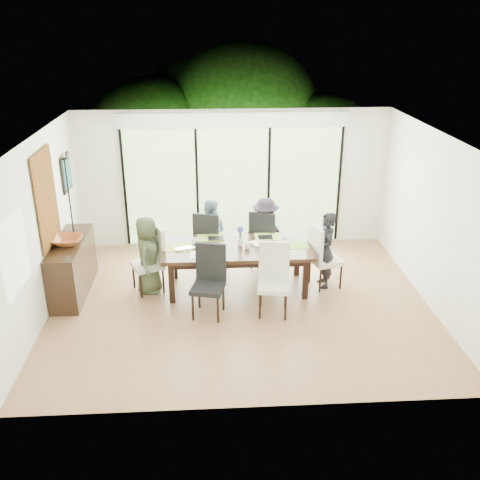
{
  "coord_description": "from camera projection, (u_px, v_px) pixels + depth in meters",
  "views": [
    {
      "loc": [
        -0.48,
        -7.56,
        4.29
      ],
      "look_at": [
        0.0,
        0.25,
        1.0
      ],
      "focal_mm": 40.0,
      "sensor_mm": 36.0,
      "label": 1
    }
  ],
  "objects": [
    {
      "name": "floor",
      "position": [
        241.0,
        303.0,
        8.65
      ],
      "size": [
        6.0,
        5.0,
        0.01
      ],
      "primitive_type": "cube",
      "color": "brown",
      "rests_on": "ground"
    },
    {
      "name": "wall_left",
      "position": [
        40.0,
        230.0,
        7.95
      ],
      "size": [
        0.02,
        5.0,
        2.7
      ],
      "primitive_type": "cube",
      "color": "silver",
      "rests_on": "floor"
    },
    {
      "name": "tapestry",
      "position": [
        46.0,
        199.0,
        8.19
      ],
      "size": [
        0.02,
        1.0,
        1.5
      ],
      "primitive_type": "cube",
      "color": "#984F16",
      "rests_on": "wall_left"
    },
    {
      "name": "mullion_b",
      "position": [
        197.0,
        188.0,
        10.41
      ],
      "size": [
        0.05,
        0.04,
        2.3
      ],
      "primitive_type": "cube",
      "color": "black",
      "rests_on": "wall_back"
    },
    {
      "name": "blinds_header",
      "position": [
        233.0,
        120.0,
        9.94
      ],
      "size": [
        4.4,
        0.06,
        0.28
      ],
      "primitive_type": "cube",
      "color": "white",
      "rests_on": "wall_back"
    },
    {
      "name": "vase",
      "position": [
        240.0,
        242.0,
        8.86
      ],
      "size": [
        0.08,
        0.08,
        0.12
      ],
      "primitive_type": "cylinder",
      "color": "silver",
      "rests_on": "table_top"
    },
    {
      "name": "table_leg_br",
      "position": [
        297.0,
        257.0,
        9.45
      ],
      "size": [
        0.09,
        0.09,
        0.71
      ],
      "primitive_type": "cube",
      "color": "black",
      "rests_on": "floor"
    },
    {
      "name": "foliage_left",
      "position": [
        152.0,
        145.0,
        12.77
      ],
      "size": [
        3.2,
        3.2,
        3.2
      ],
      "primitive_type": "sphere",
      "color": "#14380F",
      "rests_on": "ground"
    },
    {
      "name": "mullion_c",
      "position": [
        269.0,
        186.0,
        10.48
      ],
      "size": [
        0.05,
        0.04,
        2.3
      ],
      "primitive_type": "cube",
      "color": "black",
      "rests_on": "wall_back"
    },
    {
      "name": "chair_left_end",
      "position": [
        147.0,
        260.0,
        8.83
      ],
      "size": [
        0.62,
        0.62,
        1.13
      ],
      "primitive_type": null,
      "rotation": [
        0.0,
        0.0,
        -1.15
      ],
      "color": "silver",
      "rests_on": "floor"
    },
    {
      "name": "placemat_far_r",
      "position": [
        268.0,
        236.0,
        9.23
      ],
      "size": [
        0.45,
        0.33,
        0.01
      ],
      "primitive_type": "cube",
      "color": "#A4C044",
      "rests_on": "table_top"
    },
    {
      "name": "ceiling",
      "position": [
        241.0,
        136.0,
        7.6
      ],
      "size": [
        6.0,
        5.0,
        0.01
      ],
      "primitive_type": "cube",
      "color": "white",
      "rests_on": "wall_back"
    },
    {
      "name": "platter_snacks",
      "position": [
        204.0,
        253.0,
        8.51
      ],
      "size": [
        0.2,
        0.2,
        0.01
      ],
      "primitive_type": "cube",
      "color": "orange",
      "rests_on": "table_top"
    },
    {
      "name": "laptop",
      "position": [
        186.0,
        250.0,
        8.69
      ],
      "size": [
        0.39,
        0.31,
        0.03
      ],
      "primitive_type": "imported",
      "rotation": [
        0.0,
        0.0,
        0.32
      ],
      "color": "silver",
      "rests_on": "table_top"
    },
    {
      "name": "placemat_right",
      "position": [
        294.0,
        245.0,
        8.88
      ],
      "size": [
        0.45,
        0.33,
        0.01
      ],
      "primitive_type": "cube",
      "color": "#6BA039",
      "rests_on": "table_top"
    },
    {
      "name": "table_top",
      "position": [
        237.0,
        248.0,
        8.84
      ],
      "size": [
        2.46,
        1.13,
        0.06
      ],
      "primitive_type": "cube",
      "color": "black",
      "rests_on": "floor"
    },
    {
      "name": "hyacinth_blooms",
      "position": [
        240.0,
        229.0,
        8.77
      ],
      "size": [
        0.11,
        0.11,
        0.11
      ],
      "primitive_type": "sphere",
      "color": "#4E50C4",
      "rests_on": "table_top"
    },
    {
      "name": "chair_far_right",
      "position": [
        265.0,
        238.0,
        9.72
      ],
      "size": [
        0.61,
        0.61,
        1.13
      ],
      "primitive_type": null,
      "rotation": [
        0.0,
        0.0,
        2.77
      ],
      "color": "black",
      "rests_on": "floor"
    },
    {
      "name": "chair_near_left",
      "position": [
        208.0,
        283.0,
        8.08
      ],
      "size": [
        0.57,
        0.57,
        1.13
      ],
      "primitive_type": null,
      "rotation": [
        0.0,
        0.0,
        -0.24
      ],
      "color": "black",
      "rests_on": "floor"
    },
    {
      "name": "table_apron",
      "position": [
        237.0,
        253.0,
        8.88
      ],
      "size": [
        2.25,
        0.92,
        0.1
      ],
      "primitive_type": "cube",
      "color": "black",
      "rests_on": "floor"
    },
    {
      "name": "foliage_right",
      "position": [
        319.0,
        152.0,
        12.88
      ],
      "size": [
        2.8,
        2.8,
        2.8
      ],
      "primitive_type": "sphere",
      "color": "#14380F",
      "rests_on": "ground"
    },
    {
      "name": "tablet_far_r",
      "position": [
        265.0,
        237.0,
        9.18
      ],
      "size": [
        0.25,
        0.17,
        0.01
      ],
      "primitive_type": "cube",
      "color": "black",
      "rests_on": "table_top"
    },
    {
      "name": "placemat_left",
      "position": [
        180.0,
        248.0,
        8.78
      ],
      "size": [
        0.45,
        0.33,
        0.01
      ],
      "primitive_type": "cube",
      "color": "olive",
      "rests_on": "table_top"
    },
    {
      "name": "tablet_far_l",
      "position": [
        216.0,
        238.0,
        9.13
      ],
      "size": [
        0.27,
        0.18,
        0.01
      ],
      "primitive_type": "cube",
      "color": "black",
      "rests_on": "table_top"
    },
    {
      "name": "sideboard",
      "position": [
        72.0,
        267.0,
        8.83
      ],
      "size": [
        0.46,
        1.62,
        0.91
      ],
      "primitive_type": "cube",
      "color": "black",
      "rests_on": "floor"
    },
    {
      "name": "cup_c",
      "position": [
        285.0,
        240.0,
        8.95
      ],
      "size": [
        0.13,
        0.13,
        0.1
      ],
      "primitive_type": "imported",
      "rotation": [
        0.0,
        0.0,
        3.09
      ],
      "color": "white",
      "rests_on": "table_top"
    },
    {
      "name": "wall_right",
      "position": [
        434.0,
        221.0,
        8.29
      ],
      "size": [
        0.02,
        5.0,
        2.7
      ],
      "primitive_type": "cube",
      "color": "beige",
      "rests_on": "floor"
    },
    {
      "name": "chair_far_left",
      "position": [
        210.0,
        239.0,
        9.67
      ],
      "size": [
        0.59,
        0.59,
        1.13
      ],
      "primitive_type": null,
      "rotation": [
        0.0,
        0.0,
        2.83
      ],
      "color": "black",
      "rests_on": "floor"
    },
    {
      "name": "rail_top",
      "position": [
        229.0,
        192.0,
        12.3
      ],
      "size": [
        6.0,
        0.08,
        0.06
      ],
      "primitive_type": "cube",
      "color": "brown",
      "rests_on": "deck"
    },
    {
      "name": "deck",
      "position": [
        231.0,
        229.0,
        11.79
      ],
      "size": [
        6.0,
        1.8,
        0.1
      ],
      "primitive_type": "cube",
      "color": "brown",
      "rests_on": "ground"
    },
    {
      "name": "placemat_far_l",
      "position": [
        210.0,
        238.0,
        9.17
      ],
      "size": [
        0.45,
        0.33,
        0.01
      ],
      "primitive_type": "cube",
      "color": "#7CA53B",
      "rests_on": "table_top"
    },
    {
      "name": "candle",
      "position": [
        64.0,
        155.0,
        8.45
      ],
      "size": [
        0.04,
        0.04,
        0.1
      ],
      "primitive_type": "cylinder",
      "color": "silver",
      "rests_on": "sideboard"
    },
    {
      "name": "platter_base",
      "position": [
        204.0,
        254.0,
        8.52
      ],
      "size": [
        0.27,
        0.27,
        0.02
      ],
      "primitive_type": "cube",
      "color": "white",
      "rests_on": "table_top"
    },
    {
      "name": "art_canvas",
      "position": [
        67.0,
        173.0,
        9.37
      ],
      "size": [
        0.01,
        0.45,
        0.55
      ],
      "primitive_type": "cube",
      "color": "#19504F",
      "rests_on": "wall_left"
    },
    {
      "name": "candlestick_shaft",
      "position": [
        69.0,
        196.0,
        8.72
      ],
      "size": [
        0.02,
        0.02,
        1.27
      ],
      "primitive_type": "cylinder",
      "color": "black",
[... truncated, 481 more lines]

